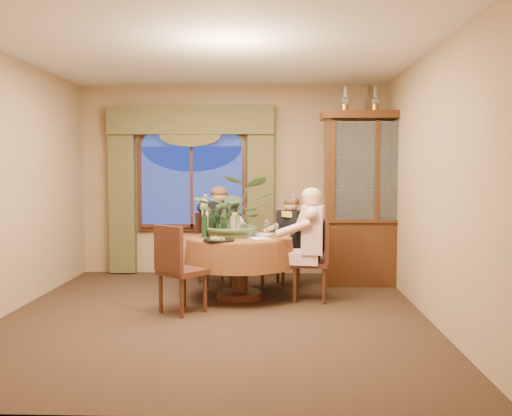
{
  "coord_description": "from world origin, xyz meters",
  "views": [
    {
      "loc": [
        0.65,
        -6.0,
        1.58
      ],
      "look_at": [
        0.41,
        0.83,
        1.1
      ],
      "focal_mm": 40.0,
      "sensor_mm": 36.0,
      "label": 1
    }
  ],
  "objects_px": {
    "oil_lamp_center": "(375,99)",
    "olive_bowl": "(242,235)",
    "wine_bottle_1": "(217,222)",
    "centerpiece_plant": "(235,185)",
    "wine_bottle_5": "(210,222)",
    "oil_lamp_left": "(345,99)",
    "person_scarf": "(292,242)",
    "wine_bottle_3": "(212,223)",
    "stoneware_vase": "(235,224)",
    "chair_right": "(310,261)",
    "wine_bottle_2": "(224,224)",
    "person_back": "(219,235)",
    "wine_bottle_0": "(223,223)",
    "oil_lamp_right": "(406,99)",
    "chair_back_right": "(281,251)",
    "chair_back": "(215,249)",
    "person_pink": "(313,245)",
    "dining_table": "(240,268)",
    "china_cabinet": "(374,199)",
    "chair_front_left": "(183,269)",
    "wine_bottle_4": "(205,223)"
  },
  "relations": [
    {
      "from": "wine_bottle_1",
      "to": "person_pink",
      "type": "bearing_deg",
      "value": -14.58
    },
    {
      "from": "oil_lamp_center",
      "to": "chair_front_left",
      "type": "bearing_deg",
      "value": -145.09
    },
    {
      "from": "dining_table",
      "to": "wine_bottle_0",
      "type": "bearing_deg",
      "value": 158.52
    },
    {
      "from": "chair_right",
      "to": "olive_bowl",
      "type": "distance_m",
      "value": 0.87
    },
    {
      "from": "wine_bottle_5",
      "to": "oil_lamp_left",
      "type": "bearing_deg",
      "value": 24.83
    },
    {
      "from": "person_scarf",
      "to": "wine_bottle_1",
      "type": "height_order",
      "value": "person_scarf"
    },
    {
      "from": "chair_right",
      "to": "person_scarf",
      "type": "distance_m",
      "value": 0.75
    },
    {
      "from": "stoneware_vase",
      "to": "wine_bottle_5",
      "type": "xyz_separation_m",
      "value": [
        -0.3,
        -0.02,
        0.02
      ]
    },
    {
      "from": "wine_bottle_2",
      "to": "wine_bottle_4",
      "type": "xyz_separation_m",
      "value": [
        -0.24,
        0.01,
        0.0
      ]
    },
    {
      "from": "person_scarf",
      "to": "wine_bottle_1",
      "type": "bearing_deg",
      "value": 72.07
    },
    {
      "from": "dining_table",
      "to": "wine_bottle_2",
      "type": "bearing_deg",
      "value": -165.16
    },
    {
      "from": "olive_bowl",
      "to": "person_pink",
      "type": "bearing_deg",
      "value": -7.95
    },
    {
      "from": "oil_lamp_center",
      "to": "centerpiece_plant",
      "type": "distance_m",
      "value": 2.3
    },
    {
      "from": "oil_lamp_right",
      "to": "chair_right",
      "type": "distance_m",
      "value": 2.62
    },
    {
      "from": "oil_lamp_center",
      "to": "wine_bottle_0",
      "type": "bearing_deg",
      "value": -156.83
    },
    {
      "from": "dining_table",
      "to": "oil_lamp_right",
      "type": "height_order",
      "value": "oil_lamp_right"
    },
    {
      "from": "chair_back",
      "to": "centerpiece_plant",
      "type": "height_order",
      "value": "centerpiece_plant"
    },
    {
      "from": "oil_lamp_right",
      "to": "chair_front_left",
      "type": "bearing_deg",
      "value": -149.26
    },
    {
      "from": "oil_lamp_right",
      "to": "olive_bowl",
      "type": "distance_m",
      "value": 2.9
    },
    {
      "from": "oil_lamp_center",
      "to": "stoneware_vase",
      "type": "bearing_deg",
      "value": -157.02
    },
    {
      "from": "stoneware_vase",
      "to": "wine_bottle_0",
      "type": "relative_size",
      "value": 0.87
    },
    {
      "from": "oil_lamp_right",
      "to": "stoneware_vase",
      "type": "relative_size",
      "value": 1.19
    },
    {
      "from": "china_cabinet",
      "to": "dining_table",
      "type": "bearing_deg",
      "value": -152.47
    },
    {
      "from": "china_cabinet",
      "to": "wine_bottle_0",
      "type": "xyz_separation_m",
      "value": [
        -1.97,
        -0.84,
        -0.25
      ]
    },
    {
      "from": "chair_back_right",
      "to": "chair_back",
      "type": "height_order",
      "value": "same"
    },
    {
      "from": "oil_lamp_left",
      "to": "olive_bowl",
      "type": "xyz_separation_m",
      "value": [
        -1.33,
        -0.94,
        -1.72
      ]
    },
    {
      "from": "person_scarf",
      "to": "wine_bottle_3",
      "type": "distance_m",
      "value": 1.21
    },
    {
      "from": "oil_lamp_right",
      "to": "chair_front_left",
      "type": "distance_m",
      "value": 3.78
    },
    {
      "from": "oil_lamp_left",
      "to": "wine_bottle_0",
      "type": "height_order",
      "value": "oil_lamp_left"
    },
    {
      "from": "chair_right",
      "to": "olive_bowl",
      "type": "xyz_separation_m",
      "value": [
        -0.82,
        0.07,
        0.3
      ]
    },
    {
      "from": "oil_lamp_left",
      "to": "wine_bottle_0",
      "type": "xyz_separation_m",
      "value": [
        -1.56,
        -0.84,
        -1.59
      ]
    },
    {
      "from": "person_scarf",
      "to": "wine_bottle_3",
      "type": "bearing_deg",
      "value": 78.04
    },
    {
      "from": "oil_lamp_center",
      "to": "chair_back",
      "type": "xyz_separation_m",
      "value": [
        -2.15,
        -0.1,
        -2.02
      ]
    },
    {
      "from": "chair_front_left",
      "to": "person_back",
      "type": "relative_size",
      "value": 0.72
    },
    {
      "from": "centerpiece_plant",
      "to": "olive_bowl",
      "type": "height_order",
      "value": "centerpiece_plant"
    },
    {
      "from": "oil_lamp_right",
      "to": "chair_back",
      "type": "bearing_deg",
      "value": -177.78
    },
    {
      "from": "oil_lamp_center",
      "to": "olive_bowl",
      "type": "relative_size",
      "value": 2.06
    },
    {
      "from": "wine_bottle_5",
      "to": "dining_table",
      "type": "bearing_deg",
      "value": -18.54
    },
    {
      "from": "chair_right",
      "to": "wine_bottle_2",
      "type": "bearing_deg",
      "value": 93.69
    },
    {
      "from": "person_back",
      "to": "wine_bottle_1",
      "type": "relative_size",
      "value": 4.06
    },
    {
      "from": "stoneware_vase",
      "to": "chair_right",
      "type": "bearing_deg",
      "value": -14.25
    },
    {
      "from": "chair_back_right",
      "to": "wine_bottle_4",
      "type": "height_order",
      "value": "wine_bottle_4"
    },
    {
      "from": "wine_bottle_0",
      "to": "wine_bottle_3",
      "type": "bearing_deg",
      "value": -154.53
    },
    {
      "from": "wine_bottle_0",
      "to": "oil_lamp_right",
      "type": "bearing_deg",
      "value": 19.53
    },
    {
      "from": "china_cabinet",
      "to": "oil_lamp_center",
      "type": "distance_m",
      "value": 1.34
    },
    {
      "from": "wine_bottle_1",
      "to": "centerpiece_plant",
      "type": "bearing_deg",
      "value": -15.13
    },
    {
      "from": "wine_bottle_0",
      "to": "wine_bottle_2",
      "type": "height_order",
      "value": "same"
    },
    {
      "from": "wine_bottle_0",
      "to": "chair_front_left",
      "type": "bearing_deg",
      "value": -115.34
    },
    {
      "from": "oil_lamp_center",
      "to": "olive_bowl",
      "type": "height_order",
      "value": "oil_lamp_center"
    },
    {
      "from": "oil_lamp_right",
      "to": "wine_bottle_1",
      "type": "relative_size",
      "value": 1.03
    }
  ]
}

